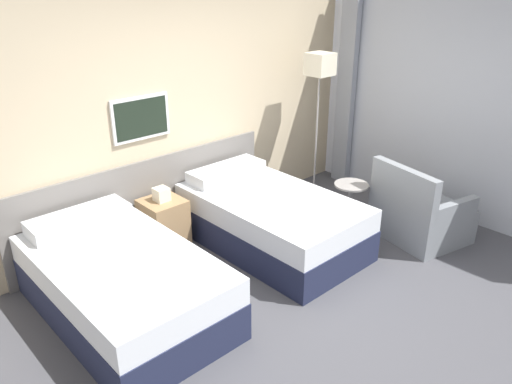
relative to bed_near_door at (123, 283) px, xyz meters
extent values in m
plane|color=#47474C|center=(1.30, -0.95, -0.30)|extent=(16.00, 16.00, 0.00)
cube|color=#C6B28E|center=(1.30, 1.03, 1.05)|extent=(10.00, 0.06, 2.70)
cube|color=slate|center=(0.88, 0.98, 0.17)|extent=(3.05, 0.04, 0.92)
cube|color=white|center=(0.88, 0.98, 1.08)|extent=(0.64, 0.03, 0.44)
cube|color=black|center=(0.88, 0.97, 1.08)|extent=(0.58, 0.01, 0.38)
cube|color=white|center=(3.91, -1.23, 1.05)|extent=(0.06, 4.46, 2.70)
cube|color=#B2B7C1|center=(3.87, -1.23, 1.02)|extent=(0.03, 4.10, 2.64)
cube|color=#8E939E|center=(3.78, 0.65, 1.02)|extent=(0.10, 0.24, 2.64)
cube|color=#1E233D|center=(0.00, -0.02, -0.13)|extent=(1.14, 1.95, 0.34)
cube|color=silver|center=(0.00, -0.02, 0.16)|extent=(1.13, 1.93, 0.23)
cube|color=silver|center=(0.00, 0.72, 0.34)|extent=(0.91, 0.34, 0.13)
cube|color=#1E233D|center=(1.76, -0.02, -0.13)|extent=(1.14, 1.95, 0.34)
cube|color=silver|center=(1.76, -0.02, 0.16)|extent=(1.13, 1.93, 0.23)
cube|color=silver|center=(1.76, 0.72, 0.34)|extent=(0.91, 0.34, 0.13)
cube|color=#9E7A51|center=(0.88, 0.71, -0.02)|extent=(0.41, 0.42, 0.55)
cube|color=beige|center=(0.88, 0.71, 0.33)|extent=(0.14, 0.14, 0.14)
cylinder|color=#9E9993|center=(3.04, 0.50, -0.29)|extent=(0.24, 0.24, 0.02)
cylinder|color=#9E9993|center=(3.04, 0.50, 0.51)|extent=(0.02, 0.02, 1.57)
cube|color=beige|center=(3.04, 0.50, 1.42)|extent=(0.28, 0.28, 0.26)
cylinder|color=gray|center=(2.70, -0.33, -0.29)|extent=(0.25, 0.25, 0.01)
cylinder|color=gray|center=(2.70, -0.33, -0.03)|extent=(0.05, 0.05, 0.50)
cylinder|color=gray|center=(2.70, -0.33, 0.23)|extent=(0.38, 0.38, 0.02)
cube|color=gray|center=(3.11, -1.00, -0.10)|extent=(0.95, 1.02, 0.39)
cube|color=gray|center=(2.78, -0.93, 0.34)|extent=(0.29, 0.87, 0.49)
cube|color=gray|center=(3.03, -1.38, 0.18)|extent=(0.66, 0.23, 0.18)
cube|color=gray|center=(3.20, -0.62, 0.18)|extent=(0.66, 0.23, 0.18)
camera|label=1|loc=(-1.59, -3.37, 2.42)|focal=35.00mm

